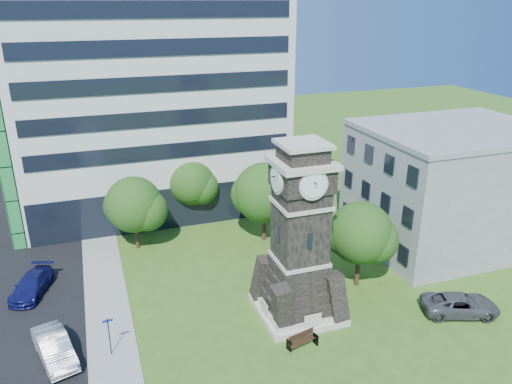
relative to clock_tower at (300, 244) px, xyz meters
name	(u,v)px	position (x,y,z in m)	size (l,w,h in m)	color
ground	(267,338)	(-3.00, -2.00, -5.28)	(160.00, 160.00, 0.00)	#375F1B
sidewalk	(109,322)	(-12.50, 3.00, -5.25)	(3.00, 70.00, 0.06)	gray
clock_tower	(300,244)	(0.00, 0.00, 0.00)	(5.40, 5.40, 12.22)	beige
office_tall	(146,66)	(-6.20, 23.84, 8.94)	(26.20, 15.11, 28.60)	silver
office_low	(450,186)	(16.97, 6.00, -0.07)	(15.20, 12.20, 10.40)	#989B9D
car_street_mid	(54,348)	(-15.78, 0.32, -4.49)	(1.67, 4.80, 1.58)	silver
car_street_north	(32,285)	(-17.59, 8.58, -4.58)	(1.97, 4.84, 1.40)	#131453
car_east_lot	(460,305)	(10.51, -3.88, -4.56)	(2.39, 5.19, 1.44)	#4E4E53
park_bench	(302,340)	(-1.24, -3.56, -4.75)	(1.94, 0.52, 1.00)	black
street_sign	(109,332)	(-12.57, -0.42, -3.65)	(0.63, 0.06, 2.61)	black
tree_nw	(135,206)	(-9.30, 13.46, -1.37)	(5.29, 4.81, 6.48)	#332114
tree_nc	(192,184)	(-3.60, 17.03, -1.23)	(4.83, 4.40, 6.42)	#332114
tree_ne	(265,195)	(1.72, 11.34, -0.94)	(5.89, 5.35, 7.20)	#332114
tree_east	(361,235)	(5.73, 1.76, -1.07)	(5.15, 4.68, 6.73)	#332114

